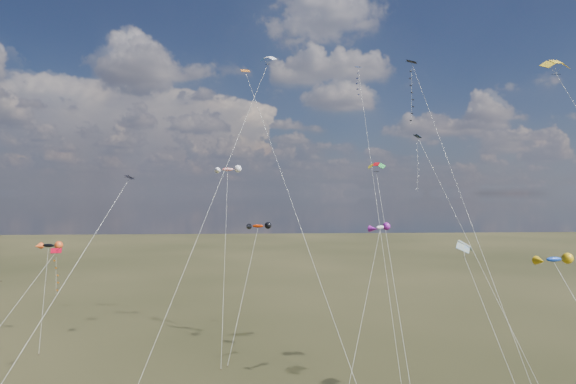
{
  "coord_description": "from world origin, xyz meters",
  "views": [
    {
      "loc": [
        -3.92,
        -40.44,
        18.83
      ],
      "look_at": [
        0.0,
        18.0,
        19.0
      ],
      "focal_mm": 32.0,
      "sensor_mm": 36.0,
      "label": 1
    }
  ],
  "objects": [
    {
      "name": "parafoil_yellow",
      "position": [
        23.37,
        3.98,
        30.58
      ],
      "size": [
        8.73,
        16.09,
        31.38
      ],
      "color": "gold",
      "rests_on": "ground"
    },
    {
      "name": "novelty_blue_yellow",
      "position": [
        16.26,
        -7.31,
        14.32
      ],
      "size": [
        4.37,
        10.49,
        14.8
      ],
      "color": "#143DAF",
      "rests_on": "ground"
    },
    {
      "name": "diamond_black_high",
      "position": [
        12.91,
        11.36,
        28.03
      ],
      "size": [
        6.27,
        17.36,
        32.83
      ],
      "color": "black",
      "rests_on": "ground"
    },
    {
      "name": "diamond_navy_tall",
      "position": [
        10.19,
        26.23,
        30.99
      ],
      "size": [
        0.9,
        20.98,
        36.12
      ],
      "color": "#0F214A",
      "rests_on": "ground"
    },
    {
      "name": "novelty_redwhite_stripe",
      "position": [
        -7.51,
        30.8,
        22.09
      ],
      "size": [
        3.18,
        16.93,
        22.74
      ],
      "color": "red",
      "rests_on": "ground"
    },
    {
      "name": "diamond_black_mid",
      "position": [
        -18.09,
        3.09,
        13.89
      ],
      "size": [
        8.92,
        15.94,
        20.53
      ],
      "color": "black",
      "rests_on": "ground"
    },
    {
      "name": "diamond_orange_center",
      "position": [
        -1.91,
        7.83,
        22.5
      ],
      "size": [
        10.3,
        26.81,
        32.51
      ],
      "color": "#C06117",
      "rests_on": "ground"
    },
    {
      "name": "novelty_black_orange",
      "position": [
        -30.86,
        28.9,
        11.97
      ],
      "size": [
        3.71,
        8.73,
        12.55
      ],
      "color": "black",
      "rests_on": "ground"
    },
    {
      "name": "diamond_red_low",
      "position": [
        -24.52,
        13.43,
        10.41
      ],
      "size": [
        7.43,
        10.06,
        13.16
      ],
      "color": "#A50418",
      "rests_on": "ground"
    },
    {
      "name": "novelty_white_purple",
      "position": [
        8.04,
        7.47,
        15.53
      ],
      "size": [
        6.61,
        9.71,
        16.02
      ],
      "color": "silver",
      "rests_on": "ground"
    },
    {
      "name": "novelty_orange_black",
      "position": [
        -3.38,
        24.91,
        14.63
      ],
      "size": [
        4.99,
        10.31,
        15.17
      ],
      "color": "red",
      "rests_on": "ground"
    },
    {
      "name": "parafoil_striped",
      "position": [
        14.32,
        2.84,
        14.44
      ],
      "size": [
        3.2,
        10.99,
        15.16
      ],
      "color": "gold",
      "rests_on": "ground"
    },
    {
      "name": "diamond_navy_right",
      "position": [
        14.83,
        15.37,
        21.18
      ],
      "size": [
        7.65,
        14.69,
        25.46
      ],
      "color": "#0E1D46",
      "rests_on": "ground"
    },
    {
      "name": "parafoil_tricolor",
      "position": [
        9.24,
        13.74,
        21.76
      ],
      "size": [
        2.04,
        16.13,
        22.46
      ],
      "color": "gold",
      "rests_on": "ground"
    },
    {
      "name": "parafoil_blue_white",
      "position": [
        -2.38,
        20.42,
        34.7
      ],
      "size": [
        13.48,
        19.9,
        35.59
      ],
      "color": "#1F63B2",
      "rests_on": "ground"
    }
  ]
}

